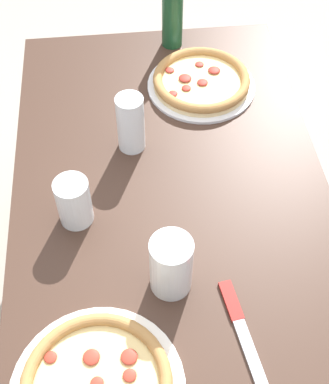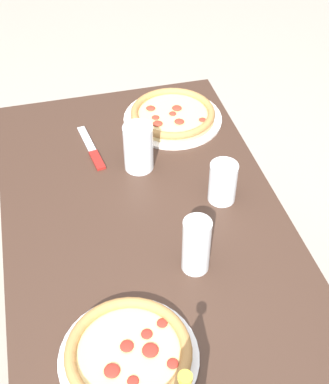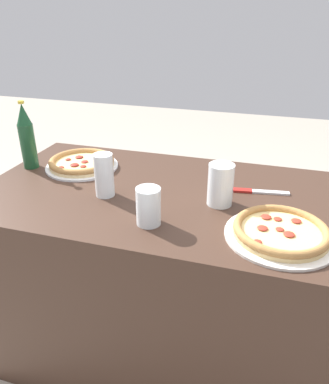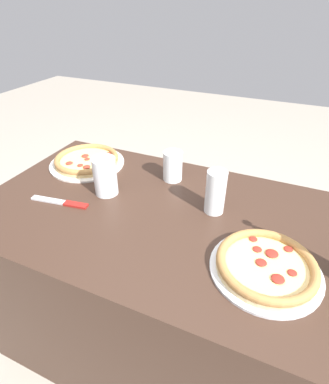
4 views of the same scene
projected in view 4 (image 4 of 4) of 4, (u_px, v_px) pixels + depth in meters
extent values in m
plane|color=#A89E8E|center=(161.00, 337.00, 1.38)|extent=(8.00, 8.00, 0.00)
cube|color=#3D281E|center=(161.00, 285.00, 1.18)|extent=(1.23, 0.71, 0.73)
cylinder|color=silver|center=(87.00, 163.00, 1.25)|extent=(0.31, 0.31, 0.01)
cylinder|color=#DBB775|center=(87.00, 161.00, 1.25)|extent=(0.26, 0.26, 0.01)
cylinder|color=#EACC7F|center=(87.00, 160.00, 1.24)|extent=(0.23, 0.23, 0.00)
torus|color=#AD7A42|center=(87.00, 158.00, 1.24)|extent=(0.26, 0.26, 0.02)
ellipsoid|color=#A83323|center=(80.00, 165.00, 1.19)|extent=(0.02, 0.02, 0.01)
ellipsoid|color=#A83323|center=(85.00, 156.00, 1.26)|extent=(0.03, 0.03, 0.01)
ellipsoid|color=#A83323|center=(69.00, 163.00, 1.21)|extent=(0.03, 0.03, 0.01)
ellipsoid|color=#A83323|center=(87.00, 159.00, 1.24)|extent=(0.02, 0.02, 0.01)
ellipsoid|color=#A83323|center=(109.00, 154.00, 1.28)|extent=(0.02, 0.02, 0.01)
ellipsoid|color=#A83323|center=(87.00, 167.00, 1.18)|extent=(0.03, 0.03, 0.01)
ellipsoid|color=#A83323|center=(98.00, 160.00, 1.23)|extent=(0.03, 0.03, 0.01)
cylinder|color=silver|center=(265.00, 270.00, 0.77)|extent=(0.28, 0.28, 0.01)
cylinder|color=#E5C689|center=(266.00, 267.00, 0.77)|extent=(0.25, 0.25, 0.01)
cylinder|color=#EACC7F|center=(266.00, 265.00, 0.76)|extent=(0.22, 0.22, 0.00)
torus|color=#AD7A42|center=(267.00, 263.00, 0.76)|extent=(0.26, 0.26, 0.02)
ellipsoid|color=maroon|center=(261.00, 262.00, 0.76)|extent=(0.03, 0.03, 0.01)
ellipsoid|color=maroon|center=(288.00, 249.00, 0.80)|extent=(0.02, 0.02, 0.01)
ellipsoid|color=maroon|center=(272.00, 253.00, 0.79)|extent=(0.03, 0.03, 0.01)
ellipsoid|color=maroon|center=(257.00, 249.00, 0.80)|extent=(0.02, 0.02, 0.01)
ellipsoid|color=maroon|center=(292.00, 273.00, 0.73)|extent=(0.02, 0.02, 0.01)
ellipsoid|color=maroon|center=(253.00, 239.00, 0.84)|extent=(0.02, 0.02, 0.01)
ellipsoid|color=maroon|center=(278.00, 279.00, 0.72)|extent=(0.03, 0.03, 0.01)
cylinder|color=white|center=(215.00, 192.00, 0.95)|extent=(0.06, 0.06, 0.15)
cylinder|color=#F4A323|center=(215.00, 201.00, 0.97)|extent=(0.05, 0.05, 0.07)
cylinder|color=white|center=(105.00, 176.00, 1.04)|extent=(0.08, 0.08, 0.14)
cylinder|color=silver|center=(106.00, 180.00, 1.05)|extent=(0.07, 0.07, 0.10)
cylinder|color=white|center=(173.00, 166.00, 1.12)|extent=(0.07, 0.07, 0.11)
cylinder|color=orange|center=(173.00, 172.00, 1.14)|extent=(0.06, 0.06, 0.06)
cube|color=maroon|center=(76.00, 205.00, 1.01)|extent=(0.09, 0.04, 0.01)
cube|color=silver|center=(49.00, 200.00, 1.03)|extent=(0.13, 0.04, 0.01)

